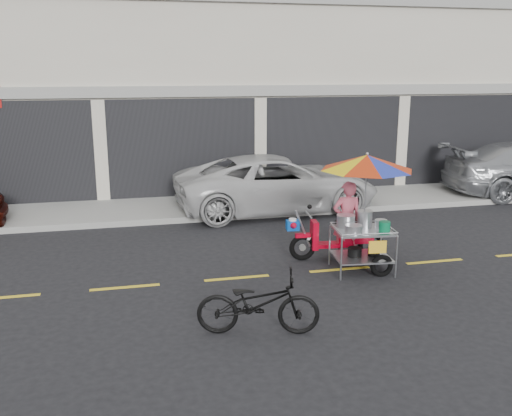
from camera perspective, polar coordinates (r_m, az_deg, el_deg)
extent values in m
plane|color=black|center=(11.04, 8.37, -6.11)|extent=(90.00, 90.00, 0.00)
cube|color=gray|center=(16.04, 1.23, 0.66)|extent=(45.00, 3.00, 0.15)
cube|color=beige|center=(20.50, -2.30, 14.60)|extent=(36.00, 8.00, 8.00)
cube|color=black|center=(16.72, 0.42, 6.00)|extent=(35.28, 0.06, 2.90)
cube|color=gray|center=(16.55, 0.45, 11.66)|extent=(36.00, 0.12, 0.30)
cube|color=gold|center=(11.04, 8.37, -6.09)|extent=(42.00, 0.10, 0.01)
imported|color=beige|center=(15.15, 2.11, 2.48)|extent=(5.53, 2.80, 1.50)
imported|color=black|center=(8.27, 0.21, -9.51)|extent=(1.86, 1.02, 0.93)
torus|color=black|center=(11.40, 4.66, -3.96)|extent=(0.54, 0.16, 0.53)
torus|color=black|center=(11.76, 11.39, -3.63)|extent=(0.54, 0.16, 0.53)
cylinder|color=#9EA0A5|center=(11.40, 4.66, -3.96)|extent=(0.14, 0.07, 0.13)
cylinder|color=#9EA0A5|center=(11.76, 11.39, -3.63)|extent=(0.14, 0.07, 0.13)
cube|color=#B8041A|center=(11.32, 4.69, -2.74)|extent=(0.31, 0.14, 0.07)
cylinder|color=#9EA0A5|center=(11.28, 4.70, -2.06)|extent=(0.34, 0.08, 0.76)
cube|color=#B8041A|center=(11.37, 5.84, -2.69)|extent=(0.15, 0.33, 0.56)
cube|color=#B8041A|center=(11.53, 7.86, -3.63)|extent=(0.77, 0.34, 0.07)
cube|color=#B8041A|center=(11.59, 9.91, -2.52)|extent=(0.72, 0.32, 0.37)
cube|color=black|center=(11.50, 9.51, -1.51)|extent=(0.63, 0.29, 0.09)
cylinder|color=#9EA0A5|center=(11.23, 5.29, -0.66)|extent=(0.09, 0.52, 0.03)
sphere|color=black|center=(11.40, 5.38, 0.13)|extent=(0.09, 0.09, 0.09)
cylinder|color=white|center=(11.37, 5.23, -3.03)|extent=(0.12, 0.12, 0.05)
cube|color=#043FA0|center=(11.22, 3.68, -1.73)|extent=(0.26, 0.23, 0.19)
cylinder|color=white|center=(11.20, 3.69, -1.17)|extent=(0.16, 0.16, 0.05)
cone|color=#B8041A|center=(11.07, 3.83, -1.85)|extent=(0.19, 0.22, 0.17)
torus|color=black|center=(10.77, 12.45, -5.65)|extent=(0.44, 0.14, 0.43)
cylinder|color=#9EA0A5|center=(10.38, 8.52, -5.08)|extent=(0.04, 0.04, 0.80)
cylinder|color=#9EA0A5|center=(11.16, 7.37, -3.70)|extent=(0.04, 0.04, 0.80)
cylinder|color=#9EA0A5|center=(10.70, 13.86, -4.77)|extent=(0.04, 0.04, 0.80)
cylinder|color=#9EA0A5|center=(11.45, 12.38, -3.45)|extent=(0.04, 0.04, 0.80)
cube|color=#9EA0A5|center=(10.95, 10.52, -4.81)|extent=(1.11, 0.95, 0.03)
cube|color=#9EA0A5|center=(10.79, 10.64, -2.22)|extent=(1.11, 0.95, 0.04)
cylinder|color=#9EA0A5|center=(10.40, 11.35, -2.56)|extent=(1.03, 0.13, 0.02)
cylinder|color=#9EA0A5|center=(11.17, 10.01, -1.35)|extent=(1.03, 0.13, 0.02)
cylinder|color=#9EA0A5|center=(10.64, 8.01, -2.04)|extent=(0.11, 0.84, 0.02)
cylinder|color=#9EA0A5|center=(10.94, 13.22, -1.83)|extent=(0.11, 0.84, 0.02)
cylinder|color=#9EA0A5|center=(11.33, 9.89, -4.14)|extent=(0.11, 0.70, 0.04)
cylinder|color=#9EA0A5|center=(11.19, 9.98, -1.86)|extent=(0.11, 0.70, 0.04)
cube|color=gold|center=(10.48, 12.06, -3.84)|extent=(0.33, 0.05, 0.23)
cylinder|color=#B7B7BC|center=(10.85, 8.96, -1.35)|extent=(0.38, 0.38, 0.22)
cylinder|color=#B7B7BC|center=(10.97, 10.82, -1.09)|extent=(0.31, 0.31, 0.29)
cylinder|color=#B7B7BC|center=(10.92, 12.37, -1.62)|extent=(0.25, 0.25, 0.14)
cylinder|color=#B7B7BC|center=(10.55, 9.72, -2.11)|extent=(0.35, 0.35, 0.12)
cylinder|color=#08663B|center=(10.65, 12.73, -1.86)|extent=(0.23, 0.23, 0.21)
cylinder|color=black|center=(10.88, 9.83, -4.36)|extent=(0.29, 0.29, 0.17)
cylinder|color=black|center=(10.99, 11.71, -4.30)|extent=(0.25, 0.25, 0.15)
cylinder|color=#9EA0A5|center=(10.73, 10.89, 1.53)|extent=(0.02, 0.02, 1.40)
sphere|color=#9EA0A5|center=(10.60, 11.07, 5.34)|extent=(0.06, 0.06, 0.06)
imported|color=#C04E62|center=(11.46, 9.07, -1.22)|extent=(0.62, 0.44, 1.59)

